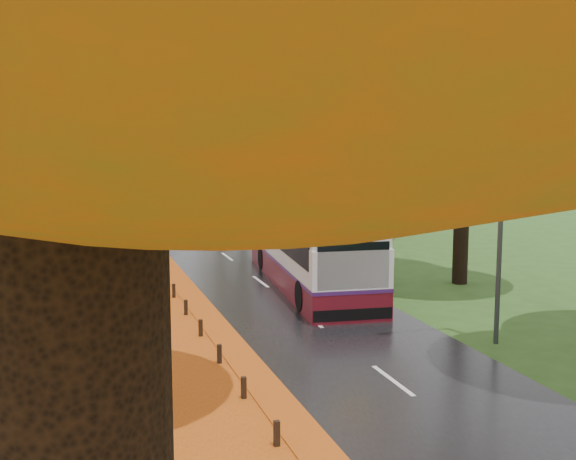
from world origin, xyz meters
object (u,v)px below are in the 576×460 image
streetlamp_near (495,178)px  car_dark (128,199)px  streetlamp_mid (271,154)px  car_white (154,221)px  streetlamp_far (199,146)px  car_silver (136,206)px  bus (309,245)px

streetlamp_near → car_dark: streetlamp_near is taller
streetlamp_mid → car_white: 8.22m
streetlamp_far → car_silver: (-6.30, -9.13, -4.05)m
streetlamp_mid → car_dark: bearing=108.4°
streetlamp_mid → bus: bearing=-100.0°
streetlamp_near → streetlamp_far: 44.00m
streetlamp_mid → car_silver: 14.89m
streetlamp_far → bus: (-2.33, -35.25, -3.08)m
bus → car_white: bearing=108.5°
car_silver → streetlamp_near: bearing=-73.8°
streetlamp_near → car_white: 26.62m
bus → car_dark: (-3.96, 32.13, -1.03)m
car_white → streetlamp_mid: bearing=-44.8°
streetlamp_mid → car_dark: (-6.30, 18.88, -4.11)m
streetlamp_near → streetlamp_far: size_ratio=1.00×
car_white → car_dark: 15.31m
car_silver → bus: bearing=-75.4°
bus → car_dark: bus is taller
bus → car_dark: size_ratio=3.01×
streetlamp_near → car_dark: bearing=98.8°
streetlamp_far → car_silver: bearing=-124.6°
streetlamp_far → car_white: 19.86m
car_white → car_silver: size_ratio=1.01×
streetlamp_near → bus: streetlamp_near is taller
streetlamp_near → bus: bearing=104.9°
streetlamp_near → car_silver: size_ratio=2.10×
car_white → bus: bearing=-91.9°
streetlamp_mid → car_dark: size_ratio=2.05×
streetlamp_near → bus: size_ratio=0.68×
car_silver → car_dark: (0.00, 6.01, -0.06)m
streetlamp_mid → bus: 13.80m
streetlamp_near → streetlamp_far: same height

